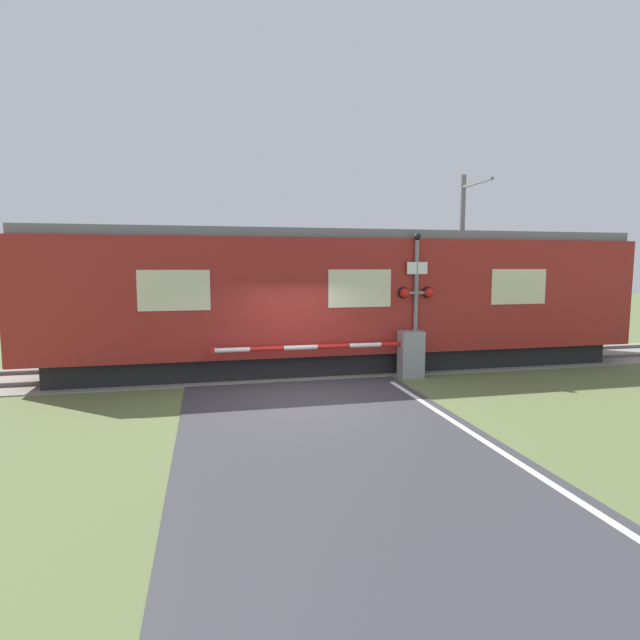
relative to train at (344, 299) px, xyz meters
The scene contains 6 objects.
ground_plane 4.15m from the train, 118.45° to the right, with size 80.00×80.00×0.00m, color #5B6B3D.
track_bed 2.60m from the train, behind, with size 36.00×3.20×0.13m.
train is the anchor object (origin of this frame).
crossing_barrier 2.36m from the train, 61.85° to the right, with size 5.38×0.44×1.22m.
signal_post 2.18m from the train, 46.12° to the right, with size 0.98×0.26×3.73m.
catenary_pole 5.35m from the train, 24.00° to the left, with size 0.20×1.90×5.94m.
Camera 1 is at (-2.03, -10.43, 2.92)m, focal length 28.00 mm.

